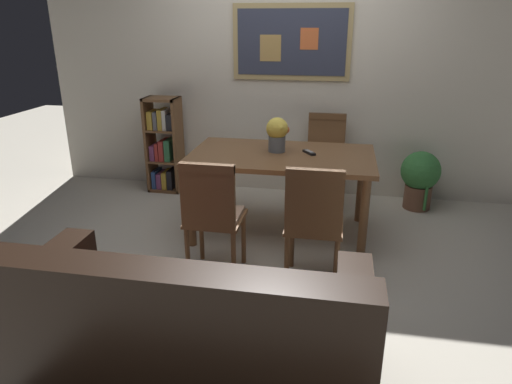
% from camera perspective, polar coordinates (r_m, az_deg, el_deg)
% --- Properties ---
extents(ground_plane, '(12.00, 12.00, 0.00)m').
position_cam_1_polar(ground_plane, '(3.84, 0.50, -7.30)').
color(ground_plane, beige).
extents(wall_back_with_painting, '(5.20, 0.14, 2.60)m').
position_cam_1_polar(wall_back_with_painting, '(4.93, 3.78, 14.86)').
color(wall_back_with_painting, silver).
rests_on(wall_back_with_painting, ground_plane).
extents(dining_table, '(1.56, 0.93, 0.73)m').
position_cam_1_polar(dining_table, '(3.93, 3.19, 3.51)').
color(dining_table, brown).
rests_on(dining_table, ground_plane).
extents(dining_chair_near_right, '(0.40, 0.41, 0.91)m').
position_cam_1_polar(dining_chair_near_right, '(3.15, 7.25, -3.12)').
color(dining_chair_near_right, brown).
rests_on(dining_chair_near_right, ground_plane).
extents(dining_chair_far_right, '(0.40, 0.41, 0.91)m').
position_cam_1_polar(dining_chair_far_right, '(4.75, 8.65, 5.02)').
color(dining_chair_far_right, brown).
rests_on(dining_chair_far_right, ground_plane).
extents(dining_chair_near_left, '(0.40, 0.41, 0.91)m').
position_cam_1_polar(dining_chair_near_left, '(3.25, -5.47, -2.28)').
color(dining_chair_near_left, brown).
rests_on(dining_chair_near_left, ground_plane).
extents(leather_couch, '(1.80, 0.84, 0.84)m').
position_cam_1_polar(leather_couch, '(2.43, -8.68, -17.31)').
color(leather_couch, black).
rests_on(leather_couch, ground_plane).
extents(bookshelf, '(0.36, 0.28, 1.03)m').
position_cam_1_polar(bookshelf, '(5.14, -11.38, 5.58)').
color(bookshelf, brown).
rests_on(bookshelf, ground_plane).
extents(potted_ivy, '(0.39, 0.39, 0.59)m').
position_cam_1_polar(potted_ivy, '(4.85, 19.76, 1.77)').
color(potted_ivy, brown).
rests_on(potted_ivy, ground_plane).
extents(flower_vase, '(0.20, 0.19, 0.30)m').
position_cam_1_polar(flower_vase, '(3.94, 2.67, 7.38)').
color(flower_vase, slate).
rests_on(flower_vase, dining_table).
extents(tv_remote, '(0.12, 0.15, 0.02)m').
position_cam_1_polar(tv_remote, '(3.93, 6.64, 4.93)').
color(tv_remote, black).
rests_on(tv_remote, dining_table).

